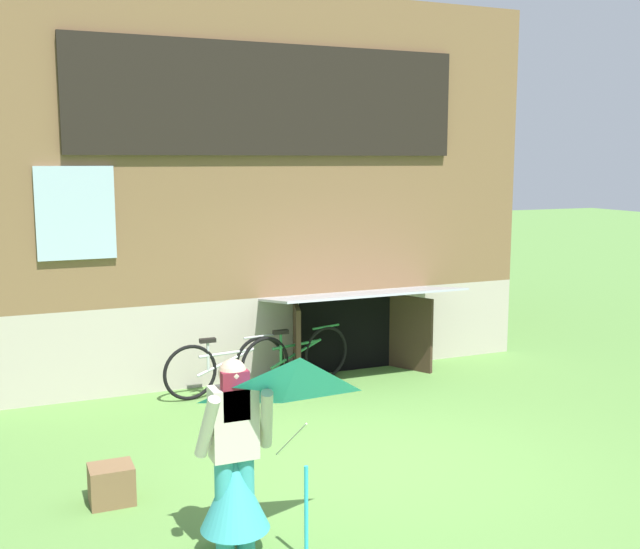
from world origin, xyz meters
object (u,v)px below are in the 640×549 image
Objects in this scene: wooden_crate at (111,484)px; kite at (300,418)px; bicycle_silver at (226,366)px; person at (235,474)px; bicycle_green at (296,357)px.

kite is at bearing -60.20° from wooden_crate.
kite is 4.53m from bicycle_silver.
bicycle_green is (1.95, 3.83, -0.25)m from person.
wooden_crate is at bearing -151.48° from bicycle_green.
bicycle_green reaches higher than wooden_crate.
person is 0.91× the size of bicycle_green.
wooden_crate is (-1.74, -2.58, -0.20)m from bicycle_silver.
bicycle_silver is (-0.95, 0.00, -0.01)m from bicycle_green.
bicycle_silver is at bearing 92.70° from person.
bicycle_green is at bearing -7.50° from bicycle_silver.
kite reaches higher than bicycle_green.
bicycle_silver is at bearing 56.02° from wooden_crate.
bicycle_green is 1.02× the size of bicycle_silver.
kite is at bearing -106.51° from bicycle_silver.
kite reaches higher than wooden_crate.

